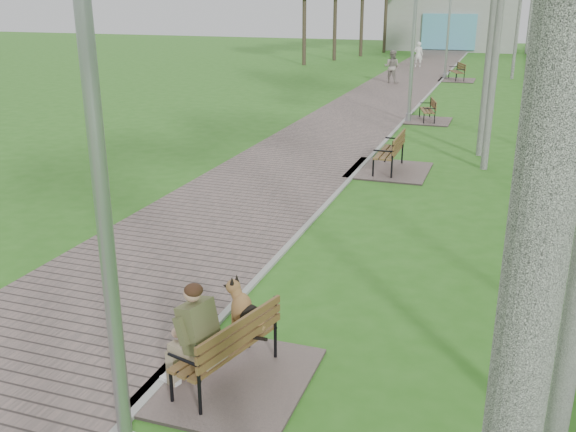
% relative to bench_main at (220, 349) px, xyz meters
% --- Properties ---
extents(walkway, '(3.50, 67.00, 0.04)m').
position_rel_bench_main_xyz_m(walkway, '(-2.38, 18.78, -0.41)').
color(walkway, '#665752').
rests_on(walkway, ground).
extents(kerb, '(0.10, 67.00, 0.05)m').
position_rel_bench_main_xyz_m(kerb, '(-0.63, 18.78, -0.40)').
color(kerb, '#999993').
rests_on(kerb, ground).
extents(building_north, '(10.00, 5.20, 4.00)m').
position_rel_bench_main_xyz_m(building_north, '(-2.13, 48.25, 1.57)').
color(building_north, '#9E9E99').
rests_on(building_north, ground).
extents(bench_main, '(1.75, 1.95, 1.53)m').
position_rel_bench_main_xyz_m(bench_main, '(0.00, 0.00, 0.00)').
color(bench_main, '#665752').
rests_on(bench_main, ground).
extents(bench_second, '(1.92, 2.14, 1.18)m').
position_rel_bench_main_xyz_m(bench_second, '(0.08, 9.84, -0.21)').
color(bench_second, '#665752').
rests_on(bench_second, ground).
extents(bench_third, '(1.54, 1.72, 0.95)m').
position_rel_bench_main_xyz_m(bench_third, '(0.12, 16.87, -0.26)').
color(bench_third, '#665752').
rests_on(bench_third, ground).
extents(bench_far, '(1.77, 1.96, 1.08)m').
position_rel_bench_main_xyz_m(bench_far, '(0.07, 28.64, -0.23)').
color(bench_far, '#665752').
rests_on(bench_far, ground).
extents(lamp_post_near, '(0.22, 0.22, 5.81)m').
position_rel_bench_main_xyz_m(lamp_post_near, '(-0.23, -1.58, 2.29)').
color(lamp_post_near, '#9C9FA4').
rests_on(lamp_post_near, ground).
extents(lamp_post_second, '(0.20, 0.20, 5.26)m').
position_rel_bench_main_xyz_m(lamp_post_second, '(-0.47, 16.54, 2.03)').
color(lamp_post_second, '#9C9FA4').
rests_on(lamp_post_second, ground).
extents(lamp_post_third, '(0.19, 0.19, 4.95)m').
position_rel_bench_main_xyz_m(lamp_post_third, '(-0.56, 29.07, 1.89)').
color(lamp_post_third, '#9C9FA4').
rests_on(lamp_post_third, ground).
extents(pedestrian_near, '(0.55, 0.37, 1.52)m').
position_rel_bench_main_xyz_m(pedestrian_near, '(-2.70, 34.12, 0.33)').
color(pedestrian_near, white).
rests_on(pedestrian_near, ground).
extents(pedestrian_far, '(0.87, 0.72, 1.62)m').
position_rel_bench_main_xyz_m(pedestrian_far, '(-2.89, 26.40, 0.38)').
color(pedestrian_far, gray).
rests_on(pedestrian_far, ground).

